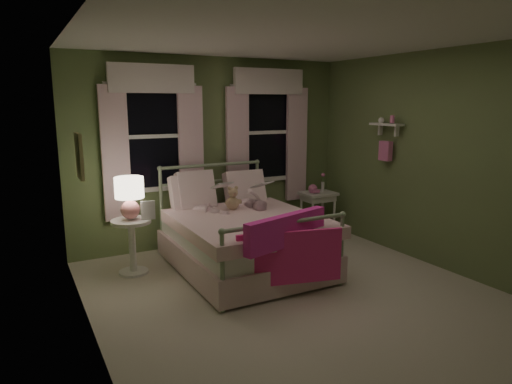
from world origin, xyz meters
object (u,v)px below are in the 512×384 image
bed (242,238)px  child_left (207,187)px  child_right (247,182)px  table_lamp (129,194)px  nightstand_right (318,199)px  teddy_bear (233,200)px  nightstand_left (132,239)px

bed → child_left: (-0.27, 0.43, 0.58)m
child_left → child_right: bearing=162.4°
table_lamp → nightstand_right: 2.93m
child_right → teddy_bear: 0.37m
table_lamp → nightstand_right: table_lamp is taller
child_right → teddy_bear: child_right is taller
child_right → nightstand_left: (-1.50, 0.02, -0.55)m
child_left → teddy_bear: child_left is taller
bed → nightstand_left: 1.30m
child_left → child_right: 0.56m
teddy_bear → nightstand_right: 1.76m
teddy_bear → nightstand_right: bearing=16.7°
table_lamp → nightstand_right: bearing=6.4°
teddy_bear → table_lamp: size_ratio=0.61×
bed → teddy_bear: bed is taller
teddy_bear → nightstand_left: (-1.22, 0.17, -0.37)m
child_left → teddy_bear: 0.36m
nightstand_right → child_right: bearing=-166.1°
bed → nightstand_left: size_ratio=3.13×
bed → nightstand_right: 1.85m
nightstand_left → child_right: bearing=-0.6°
child_left → nightstand_right: (1.95, 0.34, -0.41)m
child_right → nightstand_left: child_right is taller
child_left → teddy_bear: (0.28, -0.16, -0.16)m
child_right → nightstand_left: bearing=-0.2°
teddy_bear → nightstand_left: bearing=171.9°
child_left → table_lamp: bearing=-18.6°
teddy_bear → bed: bearing=-91.2°
table_lamp → nightstand_right: size_ratio=0.77×
child_left → table_lamp: child_left is taller
nightstand_left → nightstand_right: size_ratio=1.02×
child_right → nightstand_right: bearing=-165.7°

